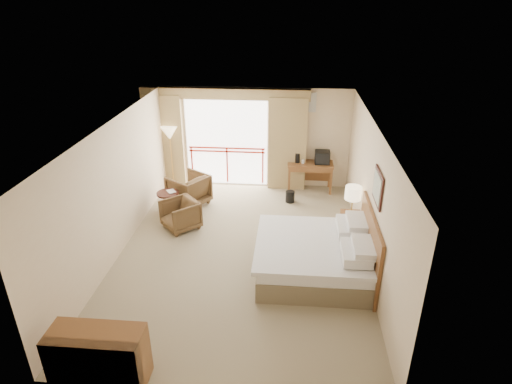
# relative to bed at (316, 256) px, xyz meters

# --- Properties ---
(floor) EXTENTS (7.00, 7.00, 0.00)m
(floor) POSITION_rel_bed_xyz_m (-1.50, 0.60, -0.38)
(floor) COLOR #8C7D5D
(floor) RESTS_ON ground
(ceiling) EXTENTS (7.00, 7.00, 0.00)m
(ceiling) POSITION_rel_bed_xyz_m (-1.50, 0.60, 2.32)
(ceiling) COLOR white
(ceiling) RESTS_ON wall_back
(wall_back) EXTENTS (5.00, 0.00, 5.00)m
(wall_back) POSITION_rel_bed_xyz_m (-1.50, 4.10, 0.97)
(wall_back) COLOR beige
(wall_back) RESTS_ON ground
(wall_front) EXTENTS (5.00, 0.00, 5.00)m
(wall_front) POSITION_rel_bed_xyz_m (-1.50, -2.90, 0.97)
(wall_front) COLOR beige
(wall_front) RESTS_ON ground
(wall_left) EXTENTS (0.00, 7.00, 7.00)m
(wall_left) POSITION_rel_bed_xyz_m (-4.00, 0.60, 0.97)
(wall_left) COLOR beige
(wall_left) RESTS_ON ground
(wall_right) EXTENTS (0.00, 7.00, 7.00)m
(wall_right) POSITION_rel_bed_xyz_m (1.00, 0.60, 0.97)
(wall_right) COLOR beige
(wall_right) RESTS_ON ground
(balcony_door) EXTENTS (2.40, 0.00, 2.40)m
(balcony_door) POSITION_rel_bed_xyz_m (-2.30, 4.08, 0.82)
(balcony_door) COLOR white
(balcony_door) RESTS_ON wall_back
(balcony_railing) EXTENTS (2.09, 0.03, 1.02)m
(balcony_railing) POSITION_rel_bed_xyz_m (-2.30, 4.06, 0.44)
(balcony_railing) COLOR #B4210F
(balcony_railing) RESTS_ON wall_back
(curtain_left) EXTENTS (1.00, 0.26, 2.50)m
(curtain_left) POSITION_rel_bed_xyz_m (-3.95, 3.95, 0.87)
(curtain_left) COLOR olive
(curtain_left) RESTS_ON wall_back
(curtain_right) EXTENTS (1.00, 0.26, 2.50)m
(curtain_right) POSITION_rel_bed_xyz_m (-0.65, 3.95, 0.87)
(curtain_right) COLOR olive
(curtain_right) RESTS_ON wall_back
(valance) EXTENTS (4.40, 0.22, 0.28)m
(valance) POSITION_rel_bed_xyz_m (-2.30, 3.98, 2.17)
(valance) COLOR olive
(valance) RESTS_ON wall_back
(hvac_vent) EXTENTS (0.50, 0.04, 0.50)m
(hvac_vent) POSITION_rel_bed_xyz_m (-0.20, 4.07, 1.97)
(hvac_vent) COLOR silver
(hvac_vent) RESTS_ON wall_back
(bed) EXTENTS (2.13, 2.06, 0.97)m
(bed) POSITION_rel_bed_xyz_m (0.00, 0.00, 0.00)
(bed) COLOR brown
(bed) RESTS_ON floor
(headboard) EXTENTS (0.06, 2.10, 1.30)m
(headboard) POSITION_rel_bed_xyz_m (0.96, 0.00, 0.27)
(headboard) COLOR brown
(headboard) RESTS_ON wall_right
(framed_art) EXTENTS (0.04, 0.72, 0.60)m
(framed_art) POSITION_rel_bed_xyz_m (0.97, 0.00, 1.47)
(framed_art) COLOR black
(framed_art) RESTS_ON wall_right
(nightstand) EXTENTS (0.45, 0.53, 0.62)m
(nightstand) POSITION_rel_bed_xyz_m (0.78, 1.29, -0.07)
(nightstand) COLOR brown
(nightstand) RESTS_ON floor
(table_lamp) EXTENTS (0.34, 0.34, 0.61)m
(table_lamp) POSITION_rel_bed_xyz_m (0.78, 1.34, 0.71)
(table_lamp) COLOR tan
(table_lamp) RESTS_ON nightstand
(phone) EXTENTS (0.19, 0.16, 0.08)m
(phone) POSITION_rel_bed_xyz_m (0.73, 1.14, 0.28)
(phone) COLOR black
(phone) RESTS_ON nightstand
(desk) EXTENTS (1.20, 0.58, 0.78)m
(desk) POSITION_rel_bed_xyz_m (-0.02, 3.87, 0.23)
(desk) COLOR brown
(desk) RESTS_ON floor
(tv) EXTENTS (0.39, 0.31, 0.35)m
(tv) POSITION_rel_bed_xyz_m (0.28, 3.82, 0.58)
(tv) COLOR black
(tv) RESTS_ON desk
(coffee_maker) EXTENTS (0.12, 0.12, 0.26)m
(coffee_maker) POSITION_rel_bed_xyz_m (-0.37, 3.82, 0.53)
(coffee_maker) COLOR black
(coffee_maker) RESTS_ON desk
(cup) EXTENTS (0.09, 0.09, 0.11)m
(cup) POSITION_rel_bed_xyz_m (-0.22, 3.77, 0.46)
(cup) COLOR white
(cup) RESTS_ON desk
(wastebasket) EXTENTS (0.25, 0.25, 0.29)m
(wastebasket) POSITION_rel_bed_xyz_m (-0.53, 3.03, -0.23)
(wastebasket) COLOR black
(wastebasket) RESTS_ON floor
(armchair_far) EXTENTS (1.20, 1.19, 0.79)m
(armchair_far) POSITION_rel_bed_xyz_m (-3.08, 2.70, -0.38)
(armchair_far) COLOR #4C331B
(armchair_far) RESTS_ON floor
(armchair_near) EXTENTS (1.04, 1.04, 0.68)m
(armchair_near) POSITION_rel_bed_xyz_m (-2.99, 1.48, -0.38)
(armchair_near) COLOR #4C331B
(armchair_near) RESTS_ON floor
(side_table) EXTENTS (0.53, 0.53, 0.58)m
(side_table) POSITION_rel_bed_xyz_m (-3.44, 2.09, 0.02)
(side_table) COLOR black
(side_table) RESTS_ON floor
(book) EXTENTS (0.28, 0.29, 0.02)m
(book) POSITION_rel_bed_xyz_m (-3.44, 2.09, 0.21)
(book) COLOR white
(book) RESTS_ON side_table
(floor_lamp) EXTENTS (0.43, 0.43, 1.70)m
(floor_lamp) POSITION_rel_bed_xyz_m (-3.77, 3.76, 1.09)
(floor_lamp) COLOR tan
(floor_lamp) RESTS_ON floor
(dresser) EXTENTS (1.28, 0.54, 0.85)m
(dresser) POSITION_rel_bed_xyz_m (-3.05, -2.80, 0.05)
(dresser) COLOR brown
(dresser) RESTS_ON floor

